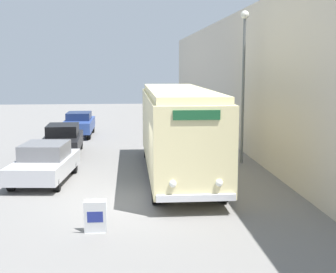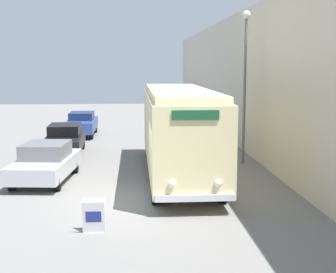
{
  "view_description": "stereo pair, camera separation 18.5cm",
  "coord_description": "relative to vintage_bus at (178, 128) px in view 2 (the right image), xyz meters",
  "views": [
    {
      "loc": [
        0.01,
        -14.68,
        4.39
      ],
      "look_at": [
        1.32,
        1.08,
        2.0
      ],
      "focal_mm": 50.0,
      "sensor_mm": 36.0,
      "label": 1
    },
    {
      "loc": [
        0.19,
        -14.69,
        4.39
      ],
      "look_at": [
        1.32,
        1.08,
        2.0
      ],
      "focal_mm": 50.0,
      "sensor_mm": 36.0,
      "label": 2
    }
  ],
  "objects": [
    {
      "name": "ground_plane",
      "position": [
        -1.92,
        -3.68,
        -1.95
      ],
      "size": [
        80.0,
        80.0,
        0.0
      ],
      "primitive_type": "plane",
      "color": "slate"
    },
    {
      "name": "building_wall_right",
      "position": [
        4.06,
        6.32,
        1.68
      ],
      "size": [
        0.3,
        60.0,
        7.26
      ],
      "color": "beige",
      "rests_on": "ground_plane"
    },
    {
      "name": "vintage_bus",
      "position": [
        0.0,
        0.0,
        0.0
      ],
      "size": [
        2.47,
        10.58,
        3.5
      ],
      "color": "black",
      "rests_on": "ground_plane"
    },
    {
      "name": "sign_board",
      "position": [
        -2.84,
        -6.35,
        -1.51
      ],
      "size": [
        0.59,
        0.34,
        0.89
      ],
      "color": "gray",
      "rests_on": "ground_plane"
    },
    {
      "name": "streetlamp",
      "position": [
        3.17,
        2.21,
        2.41
      ],
      "size": [
        0.36,
        0.36,
        6.77
      ],
      "color": "#595E60",
      "rests_on": "ground_plane"
    },
    {
      "name": "parked_car_near",
      "position": [
        -5.16,
        -0.5,
        -1.21
      ],
      "size": [
        2.29,
        4.4,
        1.47
      ],
      "rotation": [
        0.0,
        0.0,
        -0.1
      ],
      "color": "black",
      "rests_on": "ground_plane"
    },
    {
      "name": "parked_car_mid",
      "position": [
        -5.23,
        4.98,
        -1.17
      ],
      "size": [
        1.92,
        4.47,
        1.5
      ],
      "rotation": [
        0.0,
        0.0,
        0.04
      ],
      "color": "black",
      "rests_on": "ground_plane"
    },
    {
      "name": "parked_car_far",
      "position": [
        -5.08,
        11.26,
        -1.16
      ],
      "size": [
        1.71,
        4.31,
        1.49
      ],
      "rotation": [
        0.0,
        0.0,
        -0.0
      ],
      "color": "black",
      "rests_on": "ground_plane"
    }
  ]
}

